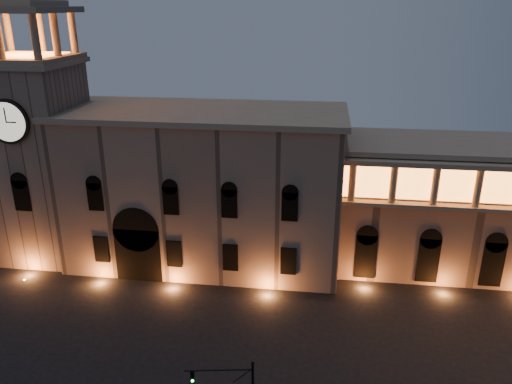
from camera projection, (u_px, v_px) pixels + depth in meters
The scene contains 2 objects.
government_building at pixel (203, 188), 55.72m from camera, with size 30.80×12.80×17.60m.
clock_tower at pixel (39, 152), 55.81m from camera, with size 9.80×9.80×32.40m.
Camera 1 is at (10.71, -29.10, 28.07)m, focal length 35.00 mm.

